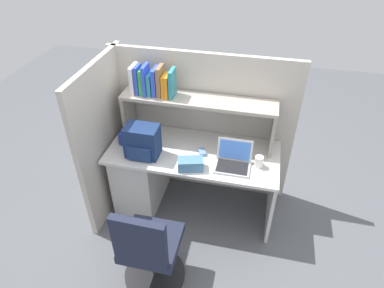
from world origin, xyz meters
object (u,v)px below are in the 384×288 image
tissue_box (190,164)px  office_chair (150,253)px  computer_mouse (202,152)px  paper_cup (259,162)px  laptop (233,161)px  snack_canister (123,139)px  backpack (142,142)px

tissue_box → office_chair: size_ratio=0.24×
computer_mouse → paper_cup: bearing=-32.7°
laptop → computer_mouse: (-0.30, 0.11, -0.03)m
paper_cup → tissue_box: bearing=-164.4°
paper_cup → tissue_box: size_ratio=0.48×
snack_canister → tissue_box: bearing=-17.2°
computer_mouse → snack_canister: size_ratio=0.96×
laptop → tissue_box: size_ratio=1.41×
laptop → paper_cup: laptop is taller
paper_cup → office_chair: office_chair is taller
paper_cup → snack_canister: snack_canister is taller
tissue_box → office_chair: bearing=-120.0°
backpack → snack_canister: backpack is taller
laptop → computer_mouse: size_ratio=2.99×
computer_mouse → office_chair: size_ratio=0.11×
paper_cup → computer_mouse: bearing=171.9°
snack_canister → office_chair: bearing=-59.0°
laptop → tissue_box: laptop is taller
laptop → snack_canister: size_ratio=2.87×
backpack → paper_cup: size_ratio=2.84×
paper_cup → tissue_box: (-0.58, -0.16, -0.00)m
computer_mouse → paper_cup: 0.53m
backpack → tissue_box: (0.47, -0.09, -0.10)m
laptop → backpack: bearing=-177.7°
computer_mouse → tissue_box: (-0.06, -0.24, 0.03)m
computer_mouse → paper_cup: paper_cup is taller
computer_mouse → tissue_box: tissue_box is taller
tissue_box → paper_cup: bearing=-0.2°
computer_mouse → office_chair: bearing=-128.5°
laptop → office_chair: (-0.53, -0.81, -0.39)m
paper_cup → snack_canister: (-1.29, 0.06, 0.00)m
paper_cup → tissue_box: 0.60m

